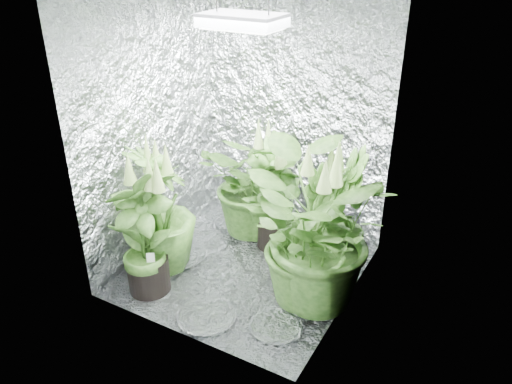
{
  "coord_description": "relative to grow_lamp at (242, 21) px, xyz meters",
  "views": [
    {
      "loc": [
        1.6,
        -2.7,
        2.27
      ],
      "look_at": [
        0.09,
        0.0,
        0.69
      ],
      "focal_mm": 35.0,
      "sensor_mm": 36.0,
      "label": 1
    }
  ],
  "objects": [
    {
      "name": "circulation_fan",
      "position": [
        0.6,
        0.6,
        -1.68
      ],
      "size": [
        0.19,
        0.29,
        0.35
      ],
      "rotation": [
        0.0,
        0.0,
        -0.42
      ],
      "color": "black",
      "rests_on": "ground"
    },
    {
      "name": "plant_a",
      "position": [
        -0.19,
        0.49,
        -1.34
      ],
      "size": [
        0.87,
        0.87,
        1.01
      ],
      "rotation": [
        0.0,
        0.0,
        6.24
      ],
      "color": "black",
      "rests_on": "ground"
    },
    {
      "name": "ground",
      "position": [
        0.0,
        0.0,
        -1.83
      ],
      "size": [
        1.6,
        1.6,
        0.0
      ],
      "primitive_type": "plane",
      "color": "white",
      "rests_on": "ground"
    },
    {
      "name": "walls",
      "position": [
        0.0,
        0.0,
        -0.83
      ],
      "size": [
        1.62,
        1.62,
        2.0
      ],
      "color": "white",
      "rests_on": "ground"
    },
    {
      "name": "plant_e",
      "position": [
        0.59,
        -0.14,
        -1.26
      ],
      "size": [
        1.14,
        1.14,
        1.18
      ],
      "rotation": [
        0.0,
        0.0,
        3.33
      ],
      "color": "black",
      "rests_on": "ground"
    },
    {
      "name": "plant_b",
      "position": [
        0.04,
        0.41,
        -1.38
      ],
      "size": [
        0.64,
        0.64,
        0.98
      ],
      "rotation": [
        0.0,
        0.0,
        1.05
      ],
      "color": "black",
      "rests_on": "ground"
    },
    {
      "name": "plant_d",
      "position": [
        -0.56,
        -0.28,
        -1.34
      ],
      "size": [
        0.76,
        0.76,
        1.05
      ],
      "rotation": [
        0.0,
        0.0,
        2.38
      ],
      "color": "black",
      "rests_on": "ground"
    },
    {
      "name": "grow_lamp",
      "position": [
        0.0,
        0.0,
        0.0
      ],
      "size": [
        0.5,
        0.3,
        0.22
      ],
      "color": "gray",
      "rests_on": "ceiling"
    },
    {
      "name": "plant_label",
      "position": [
        -0.42,
        -0.57,
        -1.53
      ],
      "size": [
        0.06,
        0.05,
        0.09
      ],
      "primitive_type": "cube",
      "rotation": [
        -0.21,
        0.0,
        0.61
      ],
      "color": "white",
      "rests_on": "plant_f"
    },
    {
      "name": "plant_f",
      "position": [
        -0.48,
        -0.54,
        -1.35
      ],
      "size": [
        0.65,
        0.65,
        1.06
      ],
      "rotation": [
        0.0,
        0.0,
        4.34
      ],
      "color": "black",
      "rests_on": "ground"
    },
    {
      "name": "plant_c",
      "position": [
        0.59,
        0.23,
        -1.33
      ],
      "size": [
        0.6,
        0.6,
        1.1
      ],
      "rotation": [
        0.0,
        0.0,
        1.47
      ],
      "color": "black",
      "rests_on": "ground"
    }
  ]
}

